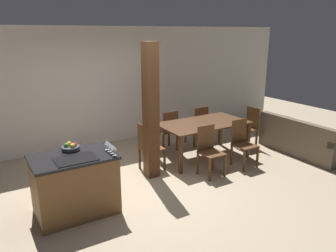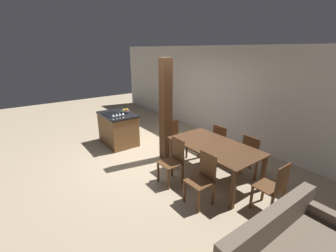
{
  "view_description": "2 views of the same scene",
  "coord_description": "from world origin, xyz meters",
  "px_view_note": "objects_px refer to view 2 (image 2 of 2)",
  "views": [
    {
      "loc": [
        -2.32,
        -4.61,
        2.58
      ],
      "look_at": [
        0.6,
        0.2,
        0.95
      ],
      "focal_mm": 35.0,
      "sensor_mm": 36.0,
      "label": 1
    },
    {
      "loc": [
        4.45,
        -2.66,
        2.6
      ],
      "look_at": [
        0.6,
        0.2,
        0.95
      ],
      "focal_mm": 24.0,
      "sensor_mm": 36.0,
      "label": 2
    }
  ],
  "objects_px": {
    "kitchen_island": "(118,129)",
    "dining_chair_far_right": "(253,155)",
    "fruit_bowl": "(125,111)",
    "dining_chair_near_right": "(202,178)",
    "wine_glass_near": "(113,116)",
    "wine_glass_end": "(123,114)",
    "wine_glass_far": "(120,114)",
    "timber_post": "(166,111)",
    "dining_table": "(214,149)",
    "dining_chair_near_left": "(173,160)",
    "dining_chair_far_left": "(222,143)",
    "wine_glass_middle": "(116,115)",
    "dining_chair_head_end": "(175,139)",
    "dining_chair_foot_end": "(274,187)"
  },
  "relations": [
    {
      "from": "wine_glass_near",
      "to": "wine_glass_far",
      "type": "xyz_separation_m",
      "value": [
        0.0,
        0.18,
        0.0
      ]
    },
    {
      "from": "wine_glass_end",
      "to": "dining_chair_near_right",
      "type": "height_order",
      "value": "wine_glass_end"
    },
    {
      "from": "timber_post",
      "to": "fruit_bowl",
      "type": "bearing_deg",
      "value": -168.38
    },
    {
      "from": "wine_glass_near",
      "to": "dining_chair_head_end",
      "type": "bearing_deg",
      "value": 44.7
    },
    {
      "from": "wine_glass_far",
      "to": "dining_table",
      "type": "distance_m",
      "value": 2.61
    },
    {
      "from": "kitchen_island",
      "to": "wine_glass_near",
      "type": "relative_size",
      "value": 7.92
    },
    {
      "from": "kitchen_island",
      "to": "timber_post",
      "type": "bearing_deg",
      "value": 19.42
    },
    {
      "from": "wine_glass_near",
      "to": "timber_post",
      "type": "relative_size",
      "value": 0.06
    },
    {
      "from": "wine_glass_middle",
      "to": "dining_chair_near_left",
      "type": "height_order",
      "value": "wine_glass_middle"
    },
    {
      "from": "dining_chair_foot_end",
      "to": "wine_glass_far",
      "type": "bearing_deg",
      "value": -75.95
    },
    {
      "from": "wine_glass_end",
      "to": "dining_chair_foot_end",
      "type": "xyz_separation_m",
      "value": [
        3.71,
        0.84,
        -0.53
      ]
    },
    {
      "from": "wine_glass_end",
      "to": "dining_chair_head_end",
      "type": "xyz_separation_m",
      "value": [
        1.12,
        0.84,
        -0.53
      ]
    },
    {
      "from": "wine_glass_near",
      "to": "wine_glass_far",
      "type": "relative_size",
      "value": 1.0
    },
    {
      "from": "wine_glass_near",
      "to": "dining_chair_far_left",
      "type": "bearing_deg",
      "value": 42.64
    },
    {
      "from": "dining_chair_near_left",
      "to": "dining_chair_far_left",
      "type": "xyz_separation_m",
      "value": [
        0.0,
        1.47,
        0.0
      ]
    },
    {
      "from": "wine_glass_middle",
      "to": "dining_table",
      "type": "relative_size",
      "value": 0.08
    },
    {
      "from": "kitchen_island",
      "to": "dining_chair_far_right",
      "type": "bearing_deg",
      "value": 24.56
    },
    {
      "from": "wine_glass_end",
      "to": "timber_post",
      "type": "distance_m",
      "value": 1.23
    },
    {
      "from": "dining_chair_near_left",
      "to": "dining_chair_head_end",
      "type": "relative_size",
      "value": 1.0
    },
    {
      "from": "wine_glass_near",
      "to": "wine_glass_far",
      "type": "bearing_deg",
      "value": 90.0
    },
    {
      "from": "kitchen_island",
      "to": "timber_post",
      "type": "relative_size",
      "value": 0.48
    },
    {
      "from": "dining_chair_near_left",
      "to": "timber_post",
      "type": "height_order",
      "value": "timber_post"
    },
    {
      "from": "wine_glass_near",
      "to": "dining_table",
      "type": "relative_size",
      "value": 0.08
    },
    {
      "from": "fruit_bowl",
      "to": "wine_glass_middle",
      "type": "relative_size",
      "value": 1.8
    },
    {
      "from": "wine_glass_end",
      "to": "dining_chair_near_left",
      "type": "xyz_separation_m",
      "value": [
        2.0,
        0.1,
        -0.53
      ]
    },
    {
      "from": "dining_chair_far_left",
      "to": "wine_glass_far",
      "type": "bearing_deg",
      "value": 39.73
    },
    {
      "from": "wine_glass_end",
      "to": "dining_table",
      "type": "xyz_separation_m",
      "value": [
        2.41,
        0.84,
        -0.34
      ]
    },
    {
      "from": "dining_chair_far_right",
      "to": "timber_post",
      "type": "relative_size",
      "value": 0.38
    },
    {
      "from": "kitchen_island",
      "to": "dining_table",
      "type": "bearing_deg",
      "value": 15.1
    },
    {
      "from": "dining_chair_near_right",
      "to": "dining_chair_head_end",
      "type": "distance_m",
      "value": 1.86
    },
    {
      "from": "fruit_bowl",
      "to": "wine_glass_far",
      "type": "relative_size",
      "value": 1.8
    },
    {
      "from": "wine_glass_end",
      "to": "dining_chair_head_end",
      "type": "height_order",
      "value": "wine_glass_end"
    },
    {
      "from": "dining_chair_far_right",
      "to": "timber_post",
      "type": "bearing_deg",
      "value": 28.77
    },
    {
      "from": "wine_glass_middle",
      "to": "dining_chair_head_end",
      "type": "bearing_deg",
      "value": 42.28
    },
    {
      "from": "fruit_bowl",
      "to": "dining_table",
      "type": "xyz_separation_m",
      "value": [
        2.87,
        0.55,
        -0.26
      ]
    },
    {
      "from": "dining_chair_near_left",
      "to": "wine_glass_middle",
      "type": "bearing_deg",
      "value": -171.93
    },
    {
      "from": "dining_table",
      "to": "timber_post",
      "type": "distance_m",
      "value": 1.48
    },
    {
      "from": "dining_chair_far_right",
      "to": "dining_chair_near_right",
      "type": "bearing_deg",
      "value": 90.0
    },
    {
      "from": "wine_glass_near",
      "to": "wine_glass_end",
      "type": "relative_size",
      "value": 1.0
    },
    {
      "from": "wine_glass_middle",
      "to": "dining_chair_far_right",
      "type": "xyz_separation_m",
      "value": [
        2.83,
        1.75,
        -0.53
      ]
    },
    {
      "from": "wine_glass_near",
      "to": "wine_glass_far",
      "type": "height_order",
      "value": "same"
    },
    {
      "from": "dining_chair_far_right",
      "to": "dining_chair_head_end",
      "type": "bearing_deg",
      "value": 23.26
    },
    {
      "from": "fruit_bowl",
      "to": "dining_chair_near_left",
      "type": "height_order",
      "value": "fruit_bowl"
    },
    {
      "from": "wine_glass_middle",
      "to": "dining_chair_near_left",
      "type": "relative_size",
      "value": 0.16
    },
    {
      "from": "kitchen_island",
      "to": "wine_glass_far",
      "type": "distance_m",
      "value": 0.77
    },
    {
      "from": "kitchen_island",
      "to": "dining_chair_near_right",
      "type": "distance_m",
      "value": 3.33
    },
    {
      "from": "dining_chair_near_right",
      "to": "timber_post",
      "type": "bearing_deg",
      "value": 164.28
    },
    {
      "from": "dining_table",
      "to": "dining_chair_near_left",
      "type": "relative_size",
      "value": 1.99
    },
    {
      "from": "fruit_bowl",
      "to": "dining_chair_near_right",
      "type": "xyz_separation_m",
      "value": [
        3.28,
        -0.19,
        -0.46
      ]
    },
    {
      "from": "kitchen_island",
      "to": "timber_post",
      "type": "height_order",
      "value": "timber_post"
    }
  ]
}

